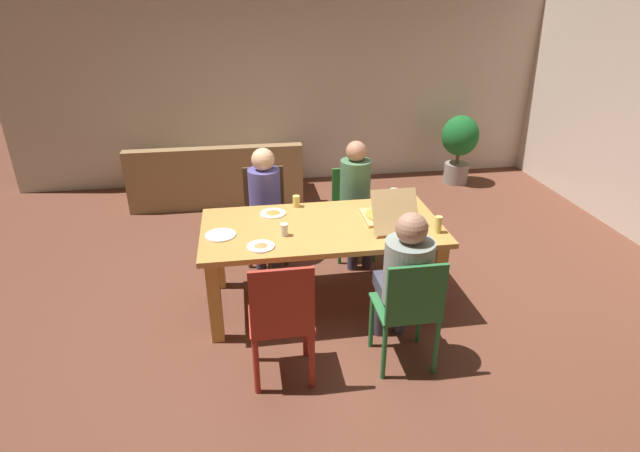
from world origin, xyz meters
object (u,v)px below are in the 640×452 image
(chair_2, at_px, (265,210))
(plate_3, at_px, (221,235))
(chair_3, at_px, (282,320))
(drinking_glass_1, at_px, (284,230))
(person_2, at_px, (265,197))
(couch, at_px, (218,180))
(potted_plant, at_px, (459,143))
(chair_1, at_px, (353,206))
(chair_0, at_px, (409,307))
(person_1, at_px, (356,192))
(drinking_glass_0, at_px, (438,224))
(drinking_glass_3, at_px, (296,201))
(plate_0, at_px, (261,246))
(plate_2, at_px, (410,237))
(drinking_glass_2, at_px, (394,195))
(person_0, at_px, (405,273))
(pizza_box_0, at_px, (386,215))
(dining_table, at_px, (322,237))
(plate_1, at_px, (273,213))

(chair_2, bearing_deg, plate_3, -111.50)
(chair_3, distance_m, drinking_glass_1, 0.88)
(chair_2, relative_size, person_2, 0.79)
(couch, relative_size, potted_plant, 2.24)
(chair_1, height_order, plate_3, chair_1)
(person_2, distance_m, drinking_glass_1, 0.99)
(chair_0, height_order, person_1, person_1)
(person_1, xyz_separation_m, drinking_glass_0, (0.44, -1.07, 0.11))
(drinking_glass_0, xyz_separation_m, drinking_glass_3, (-1.09, 0.71, -0.02))
(chair_0, distance_m, plate_0, 1.22)
(plate_2, distance_m, drinking_glass_2, 0.76)
(chair_0, bearing_deg, drinking_glass_2, 78.77)
(plate_0, height_order, drinking_glass_1, drinking_glass_1)
(person_2, height_order, potted_plant, person_2)
(person_1, xyz_separation_m, plate_2, (0.19, -1.13, 0.05))
(plate_0, xyz_separation_m, drinking_glass_0, (1.45, 0.04, 0.06))
(chair_2, height_order, couch, chair_2)
(person_0, bearing_deg, plate_3, 150.69)
(chair_0, xyz_separation_m, person_0, (-0.00, 0.15, 0.19))
(person_0, height_order, pizza_box_0, person_0)
(drinking_glass_2, bearing_deg, plate_2, -96.42)
(chair_1, relative_size, drinking_glass_3, 8.54)
(chair_1, distance_m, drinking_glass_2, 0.67)
(chair_0, relative_size, person_1, 0.75)
(dining_table, relative_size, chair_3, 2.04)
(chair_0, bearing_deg, plate_0, 147.46)
(dining_table, xyz_separation_m, person_2, (-0.43, 0.83, 0.06))
(person_2, xyz_separation_m, plate_3, (-0.41, -0.90, 0.06))
(chair_3, relative_size, drinking_glass_1, 9.57)
(plate_3, bearing_deg, plate_1, 38.92)
(plate_3, distance_m, drinking_glass_0, 1.78)
(chair_0, distance_m, person_1, 1.76)
(person_1, distance_m, plate_2, 1.14)
(person_2, distance_m, plate_1, 0.54)
(person_0, distance_m, pizza_box_0, 0.83)
(chair_2, height_order, plate_2, chair_2)
(couch, bearing_deg, plate_2, -61.11)
(chair_0, bearing_deg, drinking_glass_0, 57.01)
(pizza_box_0, bearing_deg, drinking_glass_2, 65.25)
(dining_table, relative_size, person_0, 1.65)
(plate_2, distance_m, drinking_glass_0, 0.27)
(chair_0, height_order, pizza_box_0, pizza_box_0)
(dining_table, xyz_separation_m, chair_3, (-0.43, -0.97, -0.12))
(person_0, relative_size, drinking_glass_2, 9.67)
(plate_2, bearing_deg, chair_2, 129.83)
(plate_1, distance_m, couch, 2.46)
(chair_0, distance_m, person_0, 0.25)
(drinking_glass_1, xyz_separation_m, couch, (-0.64, 2.78, -0.54))
(chair_3, xyz_separation_m, drinking_glass_0, (1.35, 0.69, 0.30))
(drinking_glass_1, height_order, drinking_glass_2, drinking_glass_2)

